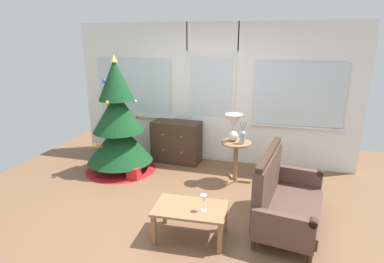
{
  "coord_description": "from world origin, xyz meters",
  "views": [
    {
      "loc": [
        1.2,
        -3.6,
        2.29
      ],
      "look_at": [
        0.05,
        0.55,
        1.0
      ],
      "focal_mm": 29.61,
      "sensor_mm": 36.0,
      "label": 1
    }
  ],
  "objects_px": {
    "side_table": "(236,154)",
    "gift_box": "(134,173)",
    "flower_vase": "(243,136)",
    "christmas_tree": "(119,128)",
    "coffee_table": "(190,212)",
    "table_lamp": "(234,124)",
    "dresser_cabinet": "(177,142)",
    "wine_glass": "(204,199)",
    "settee_sofa": "(282,197)"
  },
  "relations": [
    {
      "from": "flower_vase",
      "to": "wine_glass",
      "type": "xyz_separation_m",
      "value": [
        -0.23,
        -1.62,
        -0.27
      ]
    },
    {
      "from": "christmas_tree",
      "to": "gift_box",
      "type": "xyz_separation_m",
      "value": [
        0.39,
        -0.3,
        -0.68
      ]
    },
    {
      "from": "coffee_table",
      "to": "wine_glass",
      "type": "distance_m",
      "value": 0.26
    },
    {
      "from": "christmas_tree",
      "to": "dresser_cabinet",
      "type": "height_order",
      "value": "christmas_tree"
    },
    {
      "from": "side_table",
      "to": "coffee_table",
      "type": "relative_size",
      "value": 0.79
    },
    {
      "from": "table_lamp",
      "to": "flower_vase",
      "type": "relative_size",
      "value": 1.26
    },
    {
      "from": "settee_sofa",
      "to": "table_lamp",
      "type": "height_order",
      "value": "table_lamp"
    },
    {
      "from": "dresser_cabinet",
      "to": "coffee_table",
      "type": "distance_m",
      "value": 2.42
    },
    {
      "from": "coffee_table",
      "to": "side_table",
      "type": "bearing_deg",
      "value": 79.86
    },
    {
      "from": "christmas_tree",
      "to": "wine_glass",
      "type": "xyz_separation_m",
      "value": [
        1.91,
        -1.63,
        -0.25
      ]
    },
    {
      "from": "christmas_tree",
      "to": "dresser_cabinet",
      "type": "relative_size",
      "value": 2.19
    },
    {
      "from": "side_table",
      "to": "gift_box",
      "type": "height_order",
      "value": "side_table"
    },
    {
      "from": "settee_sofa",
      "to": "wine_glass",
      "type": "bearing_deg",
      "value": -144.91
    },
    {
      "from": "settee_sofa",
      "to": "table_lamp",
      "type": "bearing_deg",
      "value": 125.41
    },
    {
      "from": "coffee_table",
      "to": "flower_vase",
      "type": "bearing_deg",
      "value": 76.04
    },
    {
      "from": "settee_sofa",
      "to": "gift_box",
      "type": "height_order",
      "value": "settee_sofa"
    },
    {
      "from": "dresser_cabinet",
      "to": "coffee_table",
      "type": "relative_size",
      "value": 1.06
    },
    {
      "from": "flower_vase",
      "to": "wine_glass",
      "type": "height_order",
      "value": "flower_vase"
    },
    {
      "from": "side_table",
      "to": "flower_vase",
      "type": "height_order",
      "value": "flower_vase"
    },
    {
      "from": "christmas_tree",
      "to": "side_table",
      "type": "bearing_deg",
      "value": 1.34
    },
    {
      "from": "dresser_cabinet",
      "to": "coffee_table",
      "type": "bearing_deg",
      "value": -68.0
    },
    {
      "from": "wine_glass",
      "to": "settee_sofa",
      "type": "bearing_deg",
      "value": 35.09
    },
    {
      "from": "dresser_cabinet",
      "to": "side_table",
      "type": "xyz_separation_m",
      "value": [
        1.2,
        -0.6,
        0.1
      ]
    },
    {
      "from": "settee_sofa",
      "to": "table_lamp",
      "type": "distance_m",
      "value": 1.49
    },
    {
      "from": "table_lamp",
      "to": "gift_box",
      "type": "bearing_deg",
      "value": -166.47
    },
    {
      "from": "settee_sofa",
      "to": "gift_box",
      "type": "bearing_deg",
      "value": 162.96
    },
    {
      "from": "flower_vase",
      "to": "wine_glass",
      "type": "bearing_deg",
      "value": -98.1
    },
    {
      "from": "dresser_cabinet",
      "to": "gift_box",
      "type": "distance_m",
      "value": 1.08
    },
    {
      "from": "christmas_tree",
      "to": "coffee_table",
      "type": "relative_size",
      "value": 2.33
    },
    {
      "from": "flower_vase",
      "to": "coffee_table",
      "type": "distance_m",
      "value": 1.7
    },
    {
      "from": "settee_sofa",
      "to": "flower_vase",
      "type": "relative_size",
      "value": 4.28
    },
    {
      "from": "settee_sofa",
      "to": "table_lamp",
      "type": "xyz_separation_m",
      "value": [
        -0.79,
        1.11,
        0.6
      ]
    },
    {
      "from": "wine_glass",
      "to": "gift_box",
      "type": "distance_m",
      "value": 2.07
    },
    {
      "from": "side_table",
      "to": "flower_vase",
      "type": "bearing_deg",
      "value": -30.96
    },
    {
      "from": "side_table",
      "to": "gift_box",
      "type": "bearing_deg",
      "value": -168.27
    },
    {
      "from": "side_table",
      "to": "coffee_table",
      "type": "bearing_deg",
      "value": -100.14
    },
    {
      "from": "dresser_cabinet",
      "to": "settee_sofa",
      "type": "bearing_deg",
      "value": -40.84
    },
    {
      "from": "side_table",
      "to": "table_lamp",
      "type": "relative_size",
      "value": 1.56
    },
    {
      "from": "christmas_tree",
      "to": "side_table",
      "type": "xyz_separation_m",
      "value": [
        2.04,
        0.05,
        -0.29
      ]
    },
    {
      "from": "side_table",
      "to": "table_lamp",
      "type": "xyz_separation_m",
      "value": [
        -0.06,
        0.04,
        0.48
      ]
    },
    {
      "from": "gift_box",
      "to": "wine_glass",
      "type": "bearing_deg",
      "value": -41.3
    },
    {
      "from": "table_lamp",
      "to": "coffee_table",
      "type": "relative_size",
      "value": 0.51
    },
    {
      "from": "gift_box",
      "to": "table_lamp",
      "type": "bearing_deg",
      "value": 13.53
    },
    {
      "from": "dresser_cabinet",
      "to": "settee_sofa",
      "type": "distance_m",
      "value": 2.56
    },
    {
      "from": "table_lamp",
      "to": "flower_vase",
      "type": "distance_m",
      "value": 0.25
    },
    {
      "from": "table_lamp",
      "to": "wine_glass",
      "type": "bearing_deg",
      "value": -92.36
    },
    {
      "from": "table_lamp",
      "to": "wine_glass",
      "type": "relative_size",
      "value": 2.26
    },
    {
      "from": "dresser_cabinet",
      "to": "side_table",
      "type": "height_order",
      "value": "dresser_cabinet"
    },
    {
      "from": "wine_glass",
      "to": "gift_box",
      "type": "bearing_deg",
      "value": 138.7
    },
    {
      "from": "coffee_table",
      "to": "wine_glass",
      "type": "xyz_separation_m",
      "value": [
        0.16,
        -0.03,
        0.2
      ]
    }
  ]
}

